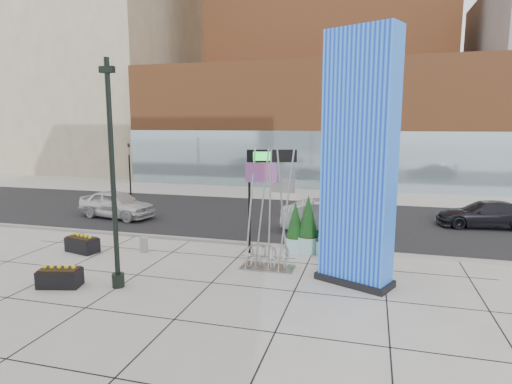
% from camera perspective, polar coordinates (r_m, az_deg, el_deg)
% --- Properties ---
extents(ground, '(160.00, 160.00, 0.00)m').
position_cam_1_polar(ground, '(16.93, -7.92, -10.41)').
color(ground, '#9E9991').
rests_on(ground, ground).
extents(street_asphalt, '(80.00, 12.00, 0.02)m').
position_cam_1_polar(street_asphalt, '(26.06, 0.73, -3.33)').
color(street_asphalt, black).
rests_on(street_asphalt, ground).
extents(curb_edge, '(80.00, 0.30, 0.12)m').
position_cam_1_polar(curb_edge, '(20.47, -3.51, -6.69)').
color(curb_edge, gray).
rests_on(curb_edge, ground).
extents(tower_podium, '(34.00, 10.00, 11.00)m').
position_cam_1_polar(tower_podium, '(41.98, 7.98, 8.87)').
color(tower_podium, brown).
rests_on(tower_podium, ground).
extents(tower_glass_front, '(34.00, 0.60, 5.00)m').
position_cam_1_polar(tower_glass_front, '(37.36, 6.93, 4.26)').
color(tower_glass_front, '#8CA5B2').
rests_on(tower_glass_front, ground).
extents(building_beige_left, '(18.00, 20.00, 34.00)m').
position_cam_1_polar(building_beige_left, '(59.51, -19.23, 19.66)').
color(building_beige_left, gray).
rests_on(building_beige_left, ground).
extents(blue_pylon, '(2.87, 2.16, 8.75)m').
position_cam_1_polar(blue_pylon, '(15.04, 13.50, 3.50)').
color(blue_pylon, '#0D2EC9').
rests_on(blue_pylon, ground).
extents(lamp_post, '(0.49, 0.43, 7.74)m').
position_cam_1_polar(lamp_post, '(15.19, -18.43, -0.70)').
color(lamp_post, black).
rests_on(lamp_post, ground).
extents(public_art_sculpture, '(2.10, 1.08, 4.72)m').
position_cam_1_polar(public_art_sculpture, '(16.73, 1.65, -6.11)').
color(public_art_sculpture, '#A3A5A8').
rests_on(public_art_sculpture, ground).
extents(concrete_bollard, '(0.34, 0.34, 0.67)m').
position_cam_1_polar(concrete_bollard, '(19.68, -14.73, -6.80)').
color(concrete_bollard, gray).
rests_on(concrete_bollard, ground).
extents(overhead_street_sign, '(2.08, 0.85, 4.53)m').
position_cam_1_polar(overhead_street_sign, '(18.03, 1.46, 3.58)').
color(overhead_street_sign, black).
rests_on(overhead_street_sign, ground).
extents(round_planter_east, '(0.89, 0.89, 2.22)m').
position_cam_1_polar(round_planter_east, '(18.64, 9.37, -5.22)').
color(round_planter_east, '#8CBCB7').
rests_on(round_planter_east, ground).
extents(round_planter_mid, '(0.90, 0.90, 2.25)m').
position_cam_1_polar(round_planter_mid, '(19.07, 5.25, -4.77)').
color(round_planter_mid, '#8CBCB7').
rests_on(round_planter_mid, ground).
extents(round_planter_west, '(1.03, 1.03, 2.57)m').
position_cam_1_polar(round_planter_west, '(18.94, 6.95, -4.42)').
color(round_planter_west, '#8CBCB7').
rests_on(round_planter_west, ground).
extents(box_planter_north, '(1.61, 1.08, 0.81)m').
position_cam_1_polar(box_planter_north, '(20.54, -22.16, -6.40)').
color(box_planter_north, black).
rests_on(box_planter_north, ground).
extents(box_planter_south, '(1.55, 1.03, 0.78)m').
position_cam_1_polar(box_planter_south, '(16.64, -24.70, -10.23)').
color(box_planter_south, black).
rests_on(box_planter_south, ground).
extents(car_white_west, '(5.11, 2.82, 1.65)m').
position_cam_1_polar(car_white_west, '(27.06, -18.07, -1.56)').
color(car_white_west, silver).
rests_on(car_white_west, ground).
extents(car_silver_mid, '(5.15, 2.61, 1.62)m').
position_cam_1_polar(car_silver_mid, '(22.78, 9.46, -3.22)').
color(car_silver_mid, '#95969B').
rests_on(car_silver_mid, ground).
extents(car_dark_east, '(5.11, 2.50, 1.43)m').
position_cam_1_polar(car_dark_east, '(26.49, 28.18, -2.67)').
color(car_dark_east, black).
rests_on(car_dark_east, ground).
extents(traffic_signal, '(0.15, 0.18, 4.10)m').
position_cam_1_polar(traffic_signal, '(35.02, -16.51, 3.30)').
color(traffic_signal, black).
rests_on(traffic_signal, ground).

